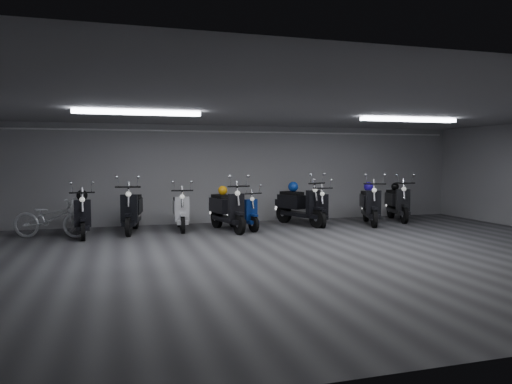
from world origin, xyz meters
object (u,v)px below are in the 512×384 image
object	(u,v)px
scooter_2	(181,205)
scooter_8	(370,199)
scooter_3	(227,203)
scooter_0	(82,208)
scooter_7	(318,201)
helmet_3	(293,187)
scooter_9	(398,197)
helmet_4	(82,195)
scooter_1	(132,203)
scooter_5	(300,199)
helmet_2	(223,190)
helmet_0	(369,187)
bicycle	(51,214)
helmet_1	(395,187)
scooter_4	(243,206)

from	to	relation	value
scooter_2	scooter_8	bearing A→B (deg)	-1.71
scooter_2	scooter_3	size ratio (longest dim) A/B	0.90
scooter_0	scooter_8	bearing A→B (deg)	-4.39
scooter_7	helmet_3	world-z (taller)	scooter_7
scooter_9	helmet_4	xyz separation A→B (m)	(-8.81, -0.16, 0.25)
scooter_9	scooter_0	bearing A→B (deg)	-161.80
scooter_1	scooter_3	bearing A→B (deg)	-1.70
scooter_5	scooter_1	bearing A→B (deg)	158.09
scooter_3	scooter_5	world-z (taller)	scooter_5
scooter_0	helmet_2	world-z (taller)	scooter_0
scooter_0	scooter_5	xyz separation A→B (m)	(5.66, 0.34, 0.07)
helmet_3	helmet_4	bearing A→B (deg)	-176.48
scooter_2	helmet_0	size ratio (longest dim) A/B	6.45
scooter_1	helmet_2	size ratio (longest dim) A/B	8.22
scooter_1	scooter_9	size ratio (longest dim) A/B	1.02
scooter_3	bicycle	bearing A→B (deg)	164.66
scooter_2	helmet_2	bearing A→B (deg)	-9.89
scooter_5	scooter_8	xyz separation A→B (m)	(1.95, -0.40, -0.01)
scooter_7	helmet_1	size ratio (longest dim) A/B	7.71
scooter_4	helmet_1	size ratio (longest dim) A/B	7.06
helmet_1	scooter_3	bearing A→B (deg)	-171.49
scooter_1	helmet_3	xyz separation A→B (m)	(4.40, 0.26, 0.33)
scooter_1	scooter_3	xyz separation A→B (m)	(2.34, -0.46, -0.00)
scooter_7	scooter_8	size ratio (longest dim) A/B	0.90
scooter_8	helmet_4	size ratio (longest dim) A/B	7.54
scooter_3	scooter_5	bearing A→B (deg)	-0.62
scooter_8	bicycle	world-z (taller)	scooter_8
scooter_4	helmet_3	world-z (taller)	scooter_4
scooter_2	scooter_0	bearing A→B (deg)	-167.63
helmet_1	helmet_3	bearing A→B (deg)	-178.61
scooter_3	scooter_9	size ratio (longest dim) A/B	1.02
scooter_0	scooter_4	xyz separation A→B (m)	(3.95, 0.05, -0.07)
scooter_9	helmet_2	bearing A→B (deg)	-161.53
scooter_0	scooter_2	size ratio (longest dim) A/B	1.02
scooter_2	scooter_8	size ratio (longest dim) A/B	0.90
scooter_0	scooter_7	bearing A→B (deg)	-1.43
scooter_0	scooter_1	xyz separation A→B (m)	(1.15, 0.33, 0.06)
scooter_5	helmet_2	bearing A→B (deg)	163.15
scooter_5	scooter_8	size ratio (longest dim) A/B	1.01
scooter_3	helmet_0	distance (m)	4.23
scooter_2	helmet_4	bearing A→B (deg)	-173.67
scooter_1	helmet_1	xyz separation A→B (m)	(7.72, 0.34, 0.27)
helmet_2	helmet_3	size ratio (longest dim) A/B	0.84
scooter_9	helmet_0	world-z (taller)	scooter_9
scooter_7	scooter_9	distance (m)	2.65
scooter_4	scooter_8	xyz separation A→B (m)	(3.66, -0.12, 0.13)
scooter_7	bicycle	bearing A→B (deg)	-168.15
scooter_7	helmet_2	bearing A→B (deg)	-167.22
scooter_7	helmet_1	xyz separation A→B (m)	(2.71, 0.41, 0.34)
helmet_4	scooter_1	bearing A→B (deg)	3.88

